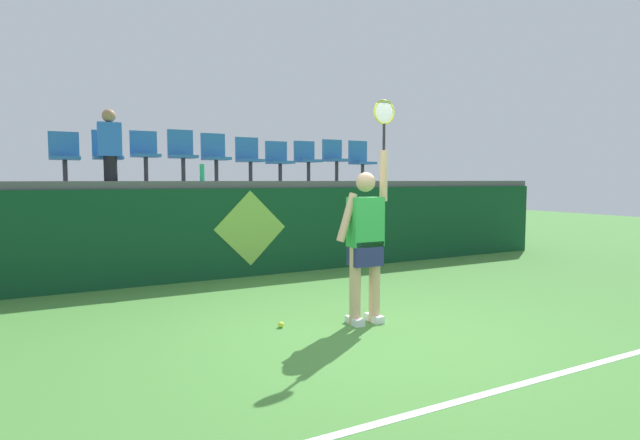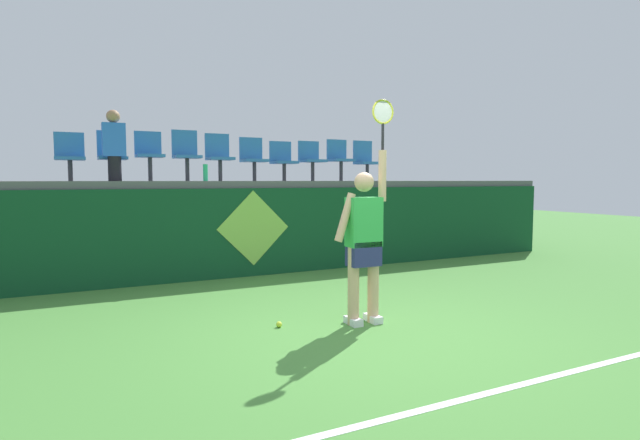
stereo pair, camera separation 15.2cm
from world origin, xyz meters
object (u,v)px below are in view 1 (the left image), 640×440
Objects in this scene: stadium_chair_8 at (335,157)px; stadium_chair_3 at (182,152)px; stadium_chair_5 at (249,157)px; spectator_0 at (110,144)px; water_bottle at (202,173)px; stadium_chair_2 at (145,152)px; stadium_chair_0 at (64,154)px; tennis_player at (366,239)px; tennis_ball at (281,325)px; stadium_chair_1 at (107,153)px; stadium_chair_9 at (361,159)px; stadium_chair_4 at (215,154)px; stadium_chair_7 at (307,158)px; stadium_chair_6 at (279,159)px.

stadium_chair_3 is at bearing 179.90° from stadium_chair_8.
stadium_chair_5 is 2.46m from spectator_0.
stadium_chair_2 is at bearing 140.29° from water_bottle.
stadium_chair_2 is at bearing -0.07° from stadium_chair_0.
tennis_player is at bearing -54.75° from stadium_chair_0.
stadium_chair_2 reaches higher than stadium_chair_0.
tennis_ball is 0.08× the size of stadium_chair_8.
stadium_chair_9 is (4.87, 0.00, -0.00)m from stadium_chair_1.
stadium_chair_2 is at bearing 101.52° from tennis_ball.
stadium_chair_4 is 1.02× the size of stadium_chair_8.
stadium_chair_2 is at bearing -179.92° from stadium_chair_9.
tennis_player is 38.52× the size of tennis_ball.
stadium_chair_4 reaches higher than water_bottle.
stadium_chair_3 is at bearing 0.05° from stadium_chair_1.
stadium_chair_2 is 1.04× the size of stadium_chair_5.
spectator_0 is at bearing -32.76° from stadium_chair_0.
stadium_chair_9 is (1.25, 0.01, 0.00)m from stadium_chair_7.
stadium_chair_0 is at bearing 117.34° from tennis_ball.
stadium_chair_4 is (0.41, 0.66, 0.34)m from water_bottle.
stadium_chair_5 is 0.73× the size of spectator_0.
stadium_chair_2 is at bearing -180.00° from stadium_chair_8.
stadium_chair_6 is 0.91× the size of stadium_chair_9.
tennis_ball is 0.08× the size of stadium_chair_0.
water_bottle is 3.58m from stadium_chair_9.
stadium_chair_6 is at bearing -0.09° from stadium_chair_1.
stadium_chair_0 is 4.24m from stadium_chair_7.
stadium_chair_7 is (3.62, -0.01, -0.01)m from stadium_chair_1.
water_bottle is 1.46m from spectator_0.
stadium_chair_3 is 3.67m from stadium_chair_9.
stadium_chair_5 is at bearing 179.76° from stadium_chair_7.
water_bottle is 0.33× the size of stadium_chair_1.
tennis_ball is 4.29m from spectator_0.
spectator_0 is at bearing -175.23° from stadium_chair_9.
stadium_chair_2 is 1.01× the size of stadium_chair_9.
tennis_ball is 0.09× the size of stadium_chair_6.
stadium_chair_9 is (1.85, 0.01, 0.03)m from stadium_chair_6.
stadium_chair_5 is 2.45m from stadium_chair_9.
stadium_chair_2 reaches higher than stadium_chair_8.
stadium_chair_0 is 0.94× the size of stadium_chair_1.
stadium_chair_4 reaches higher than stadium_chair_5.
stadium_chair_4 is 1.83m from spectator_0.
stadium_chair_8 is at bearing -0.06° from stadium_chair_1.
stadium_chair_3 reaches higher than stadium_chair_6.
stadium_chair_0 is at bearing -179.93° from stadium_chair_4.
stadium_chair_3 reaches higher than stadium_chair_9.
stadium_chair_5 is at bearing 179.93° from stadium_chair_8.
tennis_ball is 0.08× the size of stadium_chair_4.
stadium_chair_5 is at bearing -0.15° from stadium_chair_3.
stadium_chair_8 is at bearing 0.01° from stadium_chair_6.
stadium_chair_2 is (1.21, -0.00, 0.06)m from stadium_chair_0.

